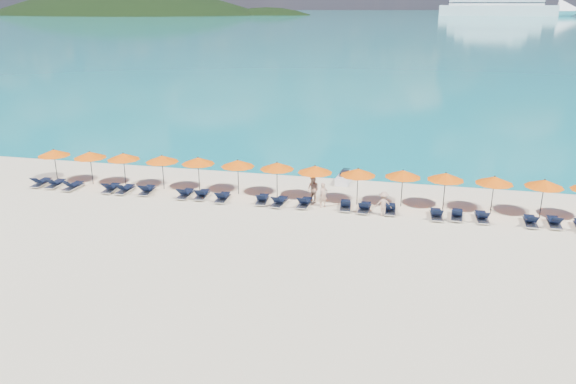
# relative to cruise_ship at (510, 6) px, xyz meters

# --- Properties ---
(ground) EXTENTS (1400.00, 1400.00, 0.00)m
(ground) POSITION_rel_cruise_ship_xyz_m (-87.17, -567.38, -9.28)
(ground) COLOR beige
(sea) EXTENTS (1600.00, 1300.00, 0.01)m
(sea) POSITION_rel_cruise_ship_xyz_m (-87.17, 92.62, -9.27)
(sea) COLOR #1FA9B2
(sea) RESTS_ON ground
(headland_main) EXTENTS (374.00, 242.00, 126.50)m
(headland_main) POSITION_rel_cruise_ship_xyz_m (-387.17, -27.38, -47.28)
(headland_main) COLOR black
(headland_main) RESTS_ON ground
(headland_small) EXTENTS (162.00, 126.00, 85.50)m
(headland_small) POSITION_rel_cruise_ship_xyz_m (-237.17, -7.38, -44.28)
(headland_small) COLOR black
(headland_small) RESTS_ON ground
(cruise_ship) EXTENTS (129.18, 29.21, 35.66)m
(cruise_ship) POSITION_rel_cruise_ship_xyz_m (0.00, 0.00, 0.00)
(cruise_ship) COLOR white
(cruise_ship) RESTS_ON ground
(jetski) EXTENTS (1.03, 2.33, 0.81)m
(jetski) POSITION_rel_cruise_ship_xyz_m (-84.72, -558.07, -8.95)
(jetski) COLOR white
(jetski) RESTS_ON ground
(beachgoer_a) EXTENTS (0.64, 0.62, 1.48)m
(beachgoer_a) POSITION_rel_cruise_ship_xyz_m (-85.33, -563.14, -8.54)
(beachgoer_a) COLOR tan
(beachgoer_a) RESTS_ON ground
(beachgoer_b) EXTENTS (0.91, 0.79, 1.62)m
(beachgoer_b) POSITION_rel_cruise_ship_xyz_m (-86.06, -562.48, -8.47)
(beachgoer_b) COLOR tan
(beachgoer_b) RESTS_ON ground
(beachgoer_c) EXTENTS (0.95, 0.48, 1.44)m
(beachgoer_c) POSITION_rel_cruise_ship_xyz_m (-81.79, -563.81, -8.56)
(beachgoer_c) COLOR tan
(beachgoer_c) RESTS_ON ground
(umbrella_0) EXTENTS (2.10, 2.10, 2.28)m
(umbrella_0) POSITION_rel_cruise_ship_xyz_m (-103.63, -562.22, -7.26)
(umbrella_0) COLOR black
(umbrella_0) RESTS_ON ground
(umbrella_1) EXTENTS (2.10, 2.10, 2.28)m
(umbrella_1) POSITION_rel_cruise_ship_xyz_m (-100.98, -562.20, -7.26)
(umbrella_1) COLOR black
(umbrella_1) RESTS_ON ground
(umbrella_2) EXTENTS (2.10, 2.10, 2.28)m
(umbrella_2) POSITION_rel_cruise_ship_xyz_m (-98.64, -562.10, -7.26)
(umbrella_2) COLOR black
(umbrella_2) RESTS_ON ground
(umbrella_3) EXTENTS (2.10, 2.10, 2.28)m
(umbrella_3) POSITION_rel_cruise_ship_xyz_m (-95.95, -562.06, -7.26)
(umbrella_3) COLOR black
(umbrella_3) RESTS_ON ground
(umbrella_4) EXTENTS (2.10, 2.10, 2.28)m
(umbrella_4) POSITION_rel_cruise_ship_xyz_m (-93.53, -561.99, -7.26)
(umbrella_4) COLOR black
(umbrella_4) RESTS_ON ground
(umbrella_5) EXTENTS (2.10, 2.10, 2.28)m
(umbrella_5) POSITION_rel_cruise_ship_xyz_m (-90.91, -562.01, -7.26)
(umbrella_5) COLOR black
(umbrella_5) RESTS_ON ground
(umbrella_6) EXTENTS (2.10, 2.10, 2.28)m
(umbrella_6) POSITION_rel_cruise_ship_xyz_m (-88.40, -562.02, -7.26)
(umbrella_6) COLOR black
(umbrella_6) RESTS_ON ground
(umbrella_7) EXTENTS (2.10, 2.10, 2.28)m
(umbrella_7) POSITION_rel_cruise_ship_xyz_m (-86.01, -562.22, -7.26)
(umbrella_7) COLOR black
(umbrella_7) RESTS_ON ground
(umbrella_8) EXTENTS (2.10, 2.10, 2.28)m
(umbrella_8) POSITION_rel_cruise_ship_xyz_m (-83.44, -562.23, -7.26)
(umbrella_8) COLOR black
(umbrella_8) RESTS_ON ground
(umbrella_9) EXTENTS (2.10, 2.10, 2.28)m
(umbrella_9) POSITION_rel_cruise_ship_xyz_m (-80.86, -561.99, -7.26)
(umbrella_9) COLOR black
(umbrella_9) RESTS_ON ground
(umbrella_10) EXTENTS (2.10, 2.10, 2.28)m
(umbrella_10) POSITION_rel_cruise_ship_xyz_m (-78.45, -562.01, -7.26)
(umbrella_10) COLOR black
(umbrella_10) RESTS_ON ground
(umbrella_11) EXTENTS (2.10, 2.10, 2.28)m
(umbrella_11) POSITION_rel_cruise_ship_xyz_m (-75.81, -562.11, -7.26)
(umbrella_11) COLOR black
(umbrella_11) RESTS_ON ground
(umbrella_12) EXTENTS (2.10, 2.10, 2.28)m
(umbrella_12) POSITION_rel_cruise_ship_xyz_m (-73.20, -562.13, -7.26)
(umbrella_12) COLOR black
(umbrella_12) RESTS_ON ground
(lounger_0) EXTENTS (0.68, 1.72, 0.66)m
(lounger_0) POSITION_rel_cruise_ship_xyz_m (-104.13, -563.26, -9.04)
(lounger_0) COLOR silver
(lounger_0) RESTS_ON ground
(lounger_1) EXTENTS (0.71, 1.73, 0.66)m
(lounger_1) POSITION_rel_cruise_ship_xyz_m (-103.05, -563.26, -9.04)
(lounger_1) COLOR silver
(lounger_1) RESTS_ON ground
(lounger_2) EXTENTS (0.71, 1.73, 0.66)m
(lounger_2) POSITION_rel_cruise_ship_xyz_m (-101.65, -563.47, -9.04)
(lounger_2) COLOR silver
(lounger_2) RESTS_ON ground
(lounger_3) EXTENTS (0.72, 1.73, 0.66)m
(lounger_3) POSITION_rel_cruise_ship_xyz_m (-99.02, -563.31, -9.04)
(lounger_3) COLOR silver
(lounger_3) RESTS_ON ground
(lounger_4) EXTENTS (0.64, 1.71, 0.66)m
(lounger_4) POSITION_rel_cruise_ship_xyz_m (-98.04, -563.31, -9.04)
(lounger_4) COLOR silver
(lounger_4) RESTS_ON ground
(lounger_5) EXTENTS (0.79, 1.75, 0.66)m
(lounger_5) POSITION_rel_cruise_ship_xyz_m (-96.58, -563.19, -9.04)
(lounger_5) COLOR silver
(lounger_5) RESTS_ON ground
(lounger_6) EXTENTS (0.65, 1.71, 0.66)m
(lounger_6) POSITION_rel_cruise_ship_xyz_m (-93.95, -563.29, -9.04)
(lounger_6) COLOR silver
(lounger_6) RESTS_ON ground
(lounger_7) EXTENTS (0.77, 1.75, 0.66)m
(lounger_7) POSITION_rel_cruise_ship_xyz_m (-92.89, -563.22, -9.04)
(lounger_7) COLOR silver
(lounger_7) RESTS_ON ground
(lounger_8) EXTENTS (0.70, 1.73, 0.66)m
(lounger_8) POSITION_rel_cruise_ship_xyz_m (-91.48, -563.44, -9.04)
(lounger_8) COLOR silver
(lounger_8) RESTS_ON ground
(lounger_9) EXTENTS (0.78, 1.75, 0.66)m
(lounger_9) POSITION_rel_cruise_ship_xyz_m (-89.01, -563.25, -9.04)
(lounger_9) COLOR silver
(lounger_9) RESTS_ON ground
(lounger_10) EXTENTS (0.78, 1.75, 0.66)m
(lounger_10) POSITION_rel_cruise_ship_xyz_m (-87.92, -563.41, -9.04)
(lounger_10) COLOR silver
(lounger_10) RESTS_ON ground
(lounger_11) EXTENTS (0.72, 1.73, 0.66)m
(lounger_11) POSITION_rel_cruise_ship_xyz_m (-86.42, -563.27, -9.04)
(lounger_11) COLOR silver
(lounger_11) RESTS_ON ground
(lounger_12) EXTENTS (0.79, 1.76, 0.66)m
(lounger_12) POSITION_rel_cruise_ship_xyz_m (-84.00, -563.18, -9.04)
(lounger_12) COLOR silver
(lounger_12) RESTS_ON ground
(lounger_13) EXTENTS (0.70, 1.73, 0.66)m
(lounger_13) POSITION_rel_cruise_ship_xyz_m (-82.89, -563.30, -9.04)
(lounger_13) COLOR silver
(lounger_13) RESTS_ON ground
(lounger_14) EXTENTS (0.68, 1.72, 0.66)m
(lounger_14) POSITION_rel_cruise_ship_xyz_m (-81.42, -563.22, -9.04)
(lounger_14) COLOR silver
(lounger_14) RESTS_ON ground
(lounger_15) EXTENTS (0.72, 1.73, 0.66)m
(lounger_15) POSITION_rel_cruise_ship_xyz_m (-78.85, -563.53, -9.04)
(lounger_15) COLOR silver
(lounger_15) RESTS_ON ground
(lounger_16) EXTENTS (0.75, 1.74, 0.66)m
(lounger_16) POSITION_rel_cruise_ship_xyz_m (-77.73, -563.34, -9.04)
(lounger_16) COLOR silver
(lounger_16) RESTS_ON ground
(lounger_17) EXTENTS (0.70, 1.73, 0.66)m
(lounger_17) POSITION_rel_cruise_ship_xyz_m (-76.41, -563.37, -9.04)
(lounger_17) COLOR silver
(lounger_17) RESTS_ON ground
(lounger_18) EXTENTS (0.68, 1.72, 0.66)m
(lounger_18) POSITION_rel_cruise_ship_xyz_m (-73.90, -563.42, -9.04)
(lounger_18) COLOR silver
(lounger_18) RESTS_ON ground
(lounger_19) EXTENTS (0.68, 1.72, 0.66)m
(lounger_19) POSITION_rel_cruise_ship_xyz_m (-72.68, -563.31, -9.04)
(lounger_19) COLOR silver
(lounger_19) RESTS_ON ground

